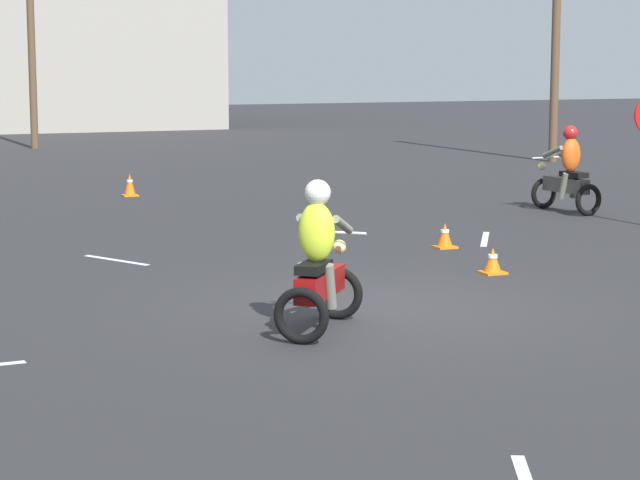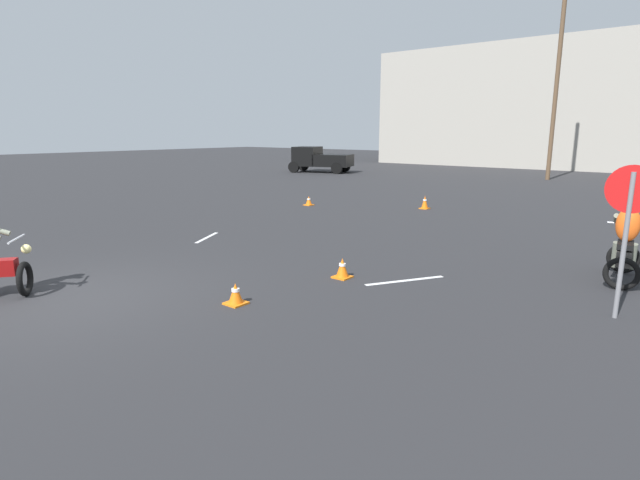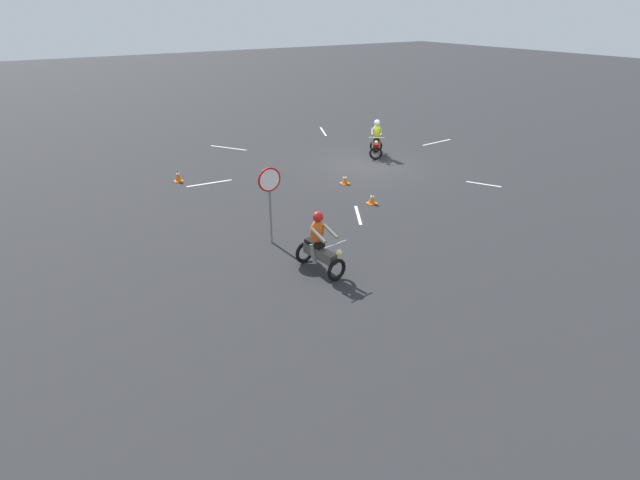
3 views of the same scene
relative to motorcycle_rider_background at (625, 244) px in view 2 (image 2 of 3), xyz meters
name	(u,v)px [view 2 (image 2 of 3)]	position (x,y,z in m)	size (l,w,h in m)	color
ground_plane	(70,299)	(-7.06, -6.99, -0.73)	(120.00, 120.00, 0.00)	#28282B
motorcycle_rider_background	(625,244)	(0.00, 0.00, 0.00)	(0.81, 1.55, 1.66)	black
pickup_truck	(319,159)	(-20.49, 16.30, 0.20)	(4.53, 3.13, 1.73)	black
stop_sign	(629,211)	(0.25, -2.19, 0.91)	(0.70, 0.08, 2.30)	slate
traffic_cone_near_left	(342,268)	(-4.22, -3.10, -0.54)	(0.32, 0.32, 0.39)	orange
traffic_cone_near_right	(236,294)	(-4.69, -5.40, -0.56)	(0.32, 0.32, 0.36)	orange
traffic_cone_mid_center	(425,202)	(-7.09, 5.84, -0.49)	(0.32, 0.32, 0.48)	orange
traffic_cone_far_right	(309,201)	(-10.94, 3.86, -0.56)	(0.32, 0.32, 0.35)	orange
lane_stripe_ne	(405,281)	(-3.18, -2.52, -0.72)	(0.10, 1.65, 0.01)	silver
lane_stripe_nw	(207,237)	(-9.23, -2.37, -0.72)	(0.10, 1.35, 0.01)	silver
utility_pole_far	(556,86)	(-6.74, 20.50, 4.54)	(0.24, 0.24, 10.52)	brown
building_backdrop	(550,107)	(-10.50, 33.90, 3.95)	(25.57, 11.21, 9.36)	gray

